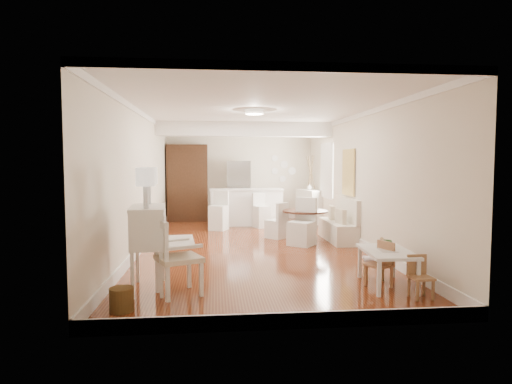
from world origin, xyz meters
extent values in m
plane|color=brown|center=(0.00, 0.00, 0.00)|extent=(9.00, 9.00, 0.00)
cube|color=white|center=(0.00, 0.00, 2.80)|extent=(4.50, 9.00, 0.04)
cube|color=beige|center=(0.00, 4.50, 1.40)|extent=(4.50, 0.04, 2.80)
cube|color=beige|center=(0.00, -4.50, 1.40)|extent=(4.50, 0.04, 2.80)
cube|color=beige|center=(-2.25, 0.00, 1.40)|extent=(0.04, 9.00, 2.80)
cube|color=beige|center=(2.25, 0.00, 1.40)|extent=(0.04, 9.00, 2.80)
cube|color=white|center=(0.00, 2.20, 2.62)|extent=(4.50, 0.45, 0.36)
cube|color=tan|center=(2.21, 0.50, 1.55)|extent=(0.04, 0.84, 1.04)
cube|color=white|center=(2.23, 2.40, 1.55)|extent=(0.04, 1.10, 1.40)
cylinder|color=#381E11|center=(-1.20, 4.48, 1.85)|extent=(0.30, 0.03, 0.30)
cylinder|color=white|center=(0.00, -0.50, 2.75)|extent=(0.36, 0.36, 0.08)
cube|color=white|center=(-1.70, -2.89, 0.59)|extent=(1.00, 1.02, 1.17)
cube|color=white|center=(-1.26, -3.16, 0.51)|extent=(0.77, 0.77, 1.02)
cylinder|color=#563C1A|center=(-1.89, -3.76, 0.14)|extent=(0.33, 0.33, 0.29)
cube|color=silver|center=(1.67, -3.06, 0.26)|extent=(0.69, 1.08, 0.52)
cube|color=#B07850|center=(1.54, -3.08, 0.33)|extent=(0.42, 0.42, 0.66)
cube|color=olive|center=(1.63, -2.66, 0.31)|extent=(0.36, 0.36, 0.63)
cube|color=#996C45|center=(1.90, -3.63, 0.28)|extent=(0.29, 0.29, 0.57)
cube|color=silver|center=(1.99, 0.50, 0.49)|extent=(0.52, 1.60, 0.98)
cylinder|color=#422015|center=(1.24, 0.53, 0.35)|extent=(1.12, 1.12, 0.69)
cube|color=silver|center=(1.07, 0.05, 0.51)|extent=(0.69, 0.69, 1.01)
cube|color=silver|center=(0.65, 0.96, 0.42)|extent=(0.57, 0.58, 0.84)
cube|color=white|center=(0.10, 3.10, 0.52)|extent=(2.05, 0.65, 1.03)
cube|color=white|center=(-0.69, 2.27, 0.51)|extent=(0.55, 0.55, 1.03)
cube|color=silver|center=(0.48, 2.60, 0.47)|extent=(0.49, 0.49, 0.94)
cube|color=#381E11|center=(-1.60, 4.18, 1.15)|extent=(1.20, 0.60, 2.30)
imported|color=silver|center=(0.30, 4.15, 0.90)|extent=(0.75, 0.65, 1.80)
cube|color=silver|center=(2.00, 3.34, 0.49)|extent=(0.71, 1.10, 0.97)
imported|color=#54884F|center=(1.77, -2.83, 0.57)|extent=(0.15, 0.15, 0.10)
imported|color=white|center=(1.98, 3.38, 1.05)|extent=(0.21, 0.21, 0.16)
camera|label=1|loc=(-0.76, -8.88, 1.78)|focal=30.00mm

